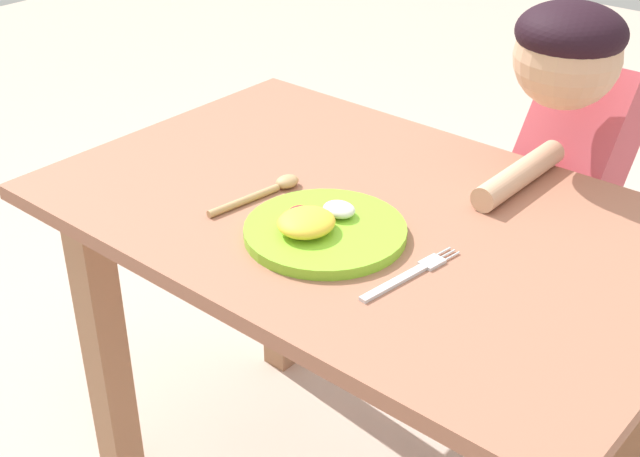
% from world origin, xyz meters
% --- Properties ---
extents(dining_table, '(1.11, 0.72, 0.72)m').
position_xyz_m(dining_table, '(0.00, 0.00, 0.58)').
color(dining_table, '#A2664E').
rests_on(dining_table, ground_plane).
extents(plate, '(0.26, 0.26, 0.05)m').
position_xyz_m(plate, '(0.00, -0.12, 0.74)').
color(plate, '#86CF2F').
rests_on(plate, dining_table).
extents(fork, '(0.04, 0.20, 0.01)m').
position_xyz_m(fork, '(0.18, -0.12, 0.73)').
color(fork, silver).
rests_on(fork, dining_table).
extents(spoon, '(0.05, 0.19, 0.02)m').
position_xyz_m(spoon, '(-0.16, -0.07, 0.73)').
color(spoon, tan).
rests_on(spoon, dining_table).
extents(person, '(0.20, 0.52, 1.02)m').
position_xyz_m(person, '(0.15, 0.47, 0.58)').
color(person, '#4E4674').
rests_on(person, ground_plane).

